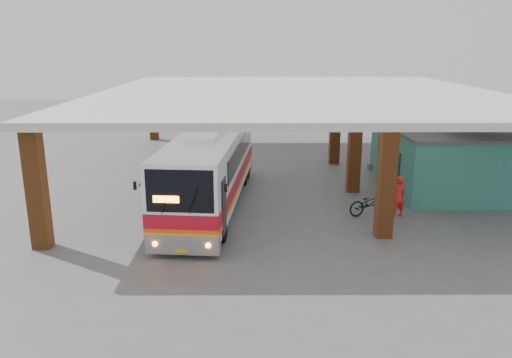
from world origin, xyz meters
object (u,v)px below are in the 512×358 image
object	(u,v)px
coach_bus	(211,167)
red_chair	(373,163)
pedestrian	(398,196)
motorcycle	(370,203)

from	to	relation	value
coach_bus	red_chair	bearing A→B (deg)	42.22
pedestrian	coach_bus	bearing A→B (deg)	-29.25
motorcycle	red_chair	world-z (taller)	motorcycle
red_chair	pedestrian	bearing A→B (deg)	-103.23
motorcycle	red_chair	bearing A→B (deg)	-34.80
coach_bus	motorcycle	world-z (taller)	coach_bus
coach_bus	pedestrian	size ratio (longest dim) A/B	6.99
pedestrian	red_chair	xyz separation A→B (m)	(0.93, 8.34, -0.53)
motorcycle	coach_bus	bearing A→B (deg)	58.23
coach_bus	red_chair	distance (m)	11.28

